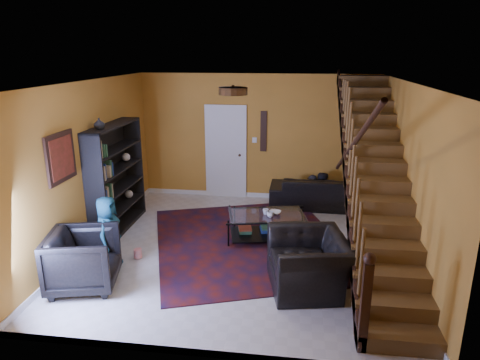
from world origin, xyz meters
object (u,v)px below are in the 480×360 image
object	(u,v)px
sofa	(323,192)
coffee_table	(267,225)
armchair_left	(83,260)
armchair_right	(308,262)
bookshelf	(117,180)

from	to	relation	value
sofa	coffee_table	size ratio (longest dim) A/B	1.57
armchair_left	armchair_right	bearing A→B (deg)	-95.90
armchair_right	coffee_table	distance (m)	1.65
sofa	armchair_left	size ratio (longest dim) A/B	2.45
sofa	armchair_right	size ratio (longest dim) A/B	1.92
armchair_right	bookshelf	bearing A→B (deg)	-126.98
armchair_left	armchair_right	size ratio (longest dim) A/B	0.78
armchair_left	coffee_table	world-z (taller)	armchair_left
armchair_left	coffee_table	xyz separation A→B (m)	(2.46, 1.91, -0.13)
armchair_left	coffee_table	size ratio (longest dim) A/B	0.64
armchair_right	coffee_table	xyz separation A→B (m)	(-0.70, 1.49, -0.09)
coffee_table	bookshelf	bearing A→B (deg)	175.86
bookshelf	armchair_left	distance (m)	2.21
sofa	armchair_left	xyz separation A→B (m)	(-3.55, -3.81, 0.09)
sofa	armchair_left	world-z (taller)	armchair_left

